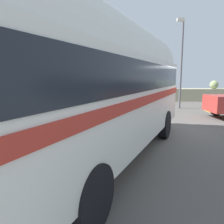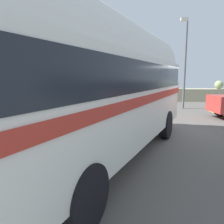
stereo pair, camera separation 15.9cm
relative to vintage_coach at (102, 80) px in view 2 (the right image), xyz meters
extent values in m
cube|color=#57524D|center=(2.18, 2.79, -2.04)|extent=(32.00, 26.00, 0.02)
cube|color=#999879|center=(2.18, 14.59, -1.50)|extent=(31.36, 1.80, 1.10)
sphere|color=gray|center=(-7.72, 15.08, -0.34)|extent=(1.21, 1.21, 1.21)
cube|color=gray|center=(-4.39, 14.60, -0.44)|extent=(1.19, 1.00, 1.01)
cube|color=#A2A87A|center=(-0.75, 15.12, -0.34)|extent=(1.45, 1.53, 1.23)
cube|color=#969B86|center=(2.35, 14.95, -0.55)|extent=(0.98, 0.89, 0.81)
sphere|color=#90A378|center=(4.99, 14.15, -0.49)|extent=(0.93, 0.93, 0.93)
sphere|color=#8C9B68|center=(8.97, 14.25, -0.58)|extent=(0.73, 0.73, 0.73)
cylinder|color=black|center=(0.00, 2.82, -1.55)|extent=(0.63, 0.99, 0.96)
cylinder|color=black|center=(2.03, 1.96, -1.55)|extent=(0.63, 0.99, 0.96)
cylinder|color=black|center=(0.00, -2.83, -1.55)|extent=(0.63, 0.99, 0.96)
cube|color=silver|center=(0.00, 0.00, -0.48)|extent=(5.49, 8.67, 2.10)
cylinder|color=silver|center=(0.00, 0.00, 0.57)|extent=(5.18, 8.28, 2.20)
cube|color=#B22F24|center=(0.00, 0.00, -0.42)|extent=(5.57, 8.77, 0.20)
cube|color=black|center=(0.00, 0.00, 0.10)|extent=(5.40, 8.37, 0.64)
cube|color=silver|center=(1.67, 3.93, -1.35)|extent=(2.16, 1.04, 0.28)
cylinder|color=black|center=(5.88, 6.63, -1.72)|extent=(0.63, 0.23, 0.62)
cylinder|color=#5B5B60|center=(4.65, 9.50, 0.80)|extent=(0.14, 0.14, 5.69)
cube|color=beige|center=(4.25, 8.67, 3.54)|extent=(0.44, 0.24, 0.18)
camera|label=1|loc=(0.34, -5.67, 0.09)|focal=35.71mm
camera|label=2|loc=(0.50, -5.67, 0.09)|focal=35.71mm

